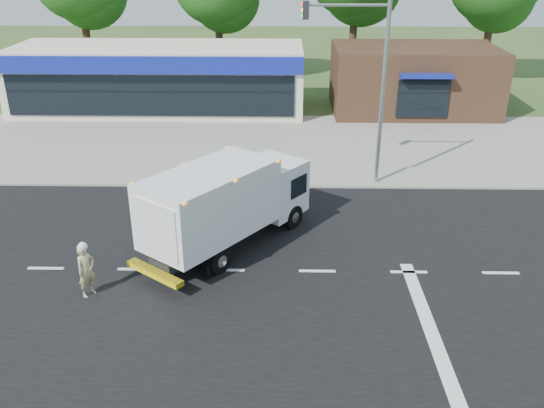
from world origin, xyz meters
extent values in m
plane|color=#385123|center=(0.00, 0.00, 0.00)|extent=(120.00, 120.00, 0.00)
cube|color=black|center=(0.00, 0.00, 0.00)|extent=(60.00, 14.00, 0.02)
cube|color=gray|center=(0.00, 8.20, 0.06)|extent=(60.00, 2.40, 0.12)
cube|color=gray|center=(0.00, 14.00, 0.01)|extent=(60.00, 9.00, 0.02)
cube|color=silver|center=(-9.00, 0.00, 0.02)|extent=(1.20, 0.15, 0.01)
cube|color=silver|center=(-6.00, 0.00, 0.02)|extent=(1.20, 0.15, 0.01)
cube|color=silver|center=(-3.00, 0.00, 0.02)|extent=(1.20, 0.15, 0.01)
cube|color=silver|center=(0.00, 0.00, 0.02)|extent=(1.20, 0.15, 0.01)
cube|color=silver|center=(3.00, 0.00, 0.02)|extent=(1.20, 0.15, 0.01)
cube|color=silver|center=(6.00, 0.00, 0.02)|extent=(1.20, 0.15, 0.01)
cube|color=silver|center=(3.00, -3.00, 0.02)|extent=(0.40, 7.00, 0.01)
cube|color=black|center=(-3.56, 0.99, 0.67)|extent=(3.62, 4.36, 0.33)
cube|color=white|center=(-1.53, 3.69, 1.47)|extent=(2.78, 2.75, 2.00)
cube|color=black|center=(-0.99, 4.41, 1.66)|extent=(1.53, 1.20, 0.86)
cube|color=white|center=(-3.56, 0.99, 2.00)|extent=(4.68, 5.17, 2.23)
cube|color=silver|center=(-5.01, -0.92, 1.95)|extent=(1.55, 1.19, 1.81)
cube|color=yellow|center=(-5.11, -1.05, 0.52)|extent=(2.02, 1.64, 0.17)
cube|color=orange|center=(-3.56, 0.99, 3.09)|extent=(4.60, 5.04, 0.08)
cylinder|color=black|center=(-2.22, 4.27, 0.46)|extent=(0.78, 0.90, 0.91)
cylinder|color=black|center=(-0.78, 3.18, 0.46)|extent=(0.78, 0.90, 0.91)
cylinder|color=black|center=(-4.72, 1.04, 0.46)|extent=(0.78, 0.90, 0.91)
cylinder|color=black|center=(-3.21, -0.11, 0.46)|extent=(0.78, 0.90, 0.91)
imported|color=tan|center=(-7.06, -1.49, 0.85)|extent=(0.67, 0.74, 1.71)
sphere|color=white|center=(-7.06, -1.49, 1.68)|extent=(0.28, 0.28, 0.28)
cube|color=beige|center=(-9.00, 20.00, 2.00)|extent=(18.00, 6.00, 4.00)
cube|color=navy|center=(-9.00, 16.95, 3.40)|extent=(18.00, 0.30, 1.00)
cube|color=black|center=(-9.00, 16.95, 1.60)|extent=(17.00, 0.12, 2.40)
cube|color=#382316|center=(7.00, 20.00, 2.00)|extent=(10.00, 6.00, 4.00)
cube|color=navy|center=(7.00, 16.90, 2.90)|extent=(3.00, 1.20, 0.20)
cube|color=black|center=(7.00, 16.95, 1.50)|extent=(3.00, 0.12, 2.20)
cylinder|color=gray|center=(3.00, 7.60, 4.00)|extent=(0.18, 0.18, 8.00)
cylinder|color=gray|center=(1.30, 7.60, 7.60)|extent=(3.40, 0.12, 0.12)
cube|color=black|center=(-0.30, 7.60, 7.40)|extent=(0.25, 0.25, 0.70)
cylinder|color=#332114|center=(-16.00, 28.00, 3.67)|extent=(0.56, 0.56, 7.35)
cylinder|color=#332114|center=(-6.00, 28.00, 3.43)|extent=(0.56, 0.56, 6.86)
cylinder|color=#332114|center=(4.00, 28.00, 3.92)|extent=(0.56, 0.56, 7.84)
cylinder|color=#332114|center=(14.00, 28.00, 3.50)|extent=(0.56, 0.56, 7.00)
camera|label=1|loc=(-1.17, -16.29, 9.88)|focal=38.00mm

